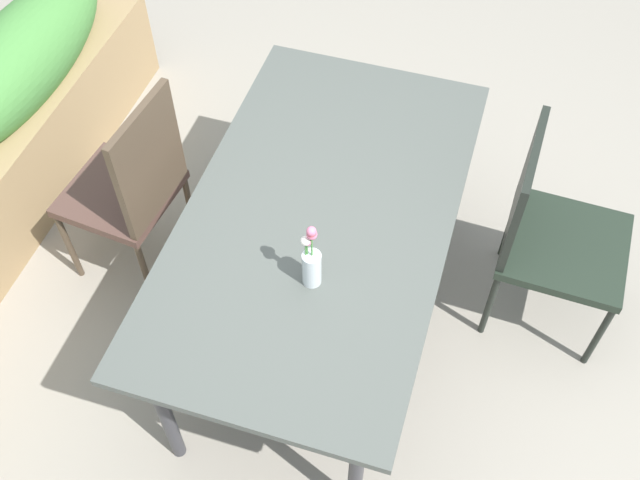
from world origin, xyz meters
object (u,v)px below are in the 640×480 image
(dining_table, at_px, (320,222))
(chair_near_right, at_px, (548,229))
(chair_far_side, at_px, (133,184))
(flower_vase, at_px, (311,262))

(dining_table, height_order, chair_near_right, chair_near_right)
(chair_far_side, xyz_separation_m, chair_near_right, (0.30, -1.66, -0.03))
(dining_table, distance_m, chair_near_right, 0.93)
(dining_table, height_order, chair_far_side, chair_far_side)
(dining_table, bearing_deg, chair_far_side, 84.04)
(chair_far_side, height_order, chair_near_right, chair_far_side)
(chair_far_side, bearing_deg, flower_vase, -107.20)
(chair_far_side, distance_m, flower_vase, 1.02)
(dining_table, relative_size, chair_far_side, 1.73)
(chair_near_right, height_order, flower_vase, flower_vase)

